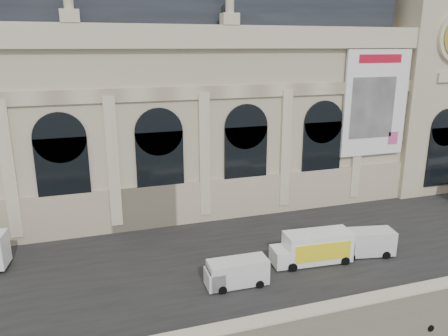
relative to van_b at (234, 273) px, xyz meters
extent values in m
cube|color=#7A725D|center=(0.49, 27.62, -4.21)|extent=(160.00, 70.00, 6.00)
cube|color=#2D2D2D|center=(0.49, 6.62, -1.18)|extent=(160.00, 24.00, 0.06)
cube|color=#7A725D|center=(0.49, -6.78, -0.66)|extent=(160.00, 1.20, 1.10)
cube|color=beige|center=(0.49, -6.78, -0.06)|extent=(160.00, 1.40, 0.12)
cube|color=beige|center=(-5.51, 23.62, 9.79)|extent=(68.00, 18.00, 22.00)
cube|color=beige|center=(-5.51, 14.47, 1.29)|extent=(68.60, 0.40, 5.00)
cube|color=beige|center=(-5.51, 14.32, 19.59)|extent=(69.00, 0.80, 2.40)
cube|color=beige|center=(-5.51, 14.47, 13.79)|extent=(68.00, 0.30, 1.40)
cube|color=#242930|center=(-5.51, 23.62, 23.79)|extent=(64.00, 15.00, 6.00)
cube|color=beige|center=(-18.51, 14.37, 6.79)|extent=(1.20, 0.50, 14.00)
cube|color=black|center=(-13.51, 14.44, 5.29)|extent=(5.20, 0.25, 9.00)
cylinder|color=black|center=(-13.51, 14.44, 9.79)|extent=(5.20, 0.25, 5.20)
cube|color=beige|center=(-8.51, 14.37, 6.79)|extent=(1.20, 0.50, 14.00)
cube|color=black|center=(-3.51, 14.44, 5.29)|extent=(5.20, 0.25, 9.00)
cylinder|color=black|center=(-3.51, 14.44, 9.79)|extent=(5.20, 0.25, 5.20)
cube|color=beige|center=(1.49, 14.37, 6.79)|extent=(1.20, 0.50, 14.00)
cube|color=black|center=(6.49, 14.44, 5.29)|extent=(5.20, 0.25, 9.00)
cylinder|color=black|center=(6.49, 14.44, 9.79)|extent=(5.20, 0.25, 5.20)
cube|color=beige|center=(11.49, 14.37, 6.79)|extent=(1.20, 0.50, 14.00)
cube|color=black|center=(16.49, 14.44, 5.29)|extent=(5.20, 0.25, 9.00)
cylinder|color=black|center=(16.49, 14.44, 9.79)|extent=(5.20, 0.25, 5.20)
cube|color=beige|center=(21.49, 14.37, 6.79)|extent=(1.20, 0.50, 14.00)
cube|color=white|center=(23.49, 14.17, 11.79)|extent=(9.00, 0.35, 13.00)
cube|color=red|center=(23.49, 13.97, 17.19)|extent=(6.00, 0.06, 1.00)
cube|color=gray|center=(22.99, 13.97, 11.29)|extent=(6.20, 0.06, 7.50)
cube|color=#D04985|center=(26.49, 13.97, 7.29)|extent=(1.40, 0.06, 1.60)
cube|color=beige|center=(34.49, 20.62, 13.79)|extent=(12.00, 14.00, 30.00)
cube|color=black|center=(34.49, 13.47, 4.29)|extent=(5.00, 0.25, 8.00)
cube|color=silver|center=(0.33, -0.01, 0.07)|extent=(5.19, 2.14, 2.19)
cube|color=silver|center=(-1.72, 0.05, -0.26)|extent=(1.49, 2.04, 1.52)
cube|color=black|center=(-2.25, 0.06, 0.26)|extent=(0.11, 1.71, 0.76)
cylinder|color=black|center=(-1.33, -0.96, -0.85)|extent=(0.73, 0.26, 0.72)
cylinder|color=black|center=(-1.28, 1.03, -0.85)|extent=(0.73, 0.26, 0.72)
cylinder|color=black|center=(1.95, -1.05, -0.85)|extent=(0.73, 0.26, 0.72)
cylinder|color=black|center=(2.00, 0.94, -0.85)|extent=(0.73, 0.26, 0.72)
cube|color=silver|center=(14.08, 1.45, 0.18)|extent=(5.88, 3.21, 2.37)
cube|color=silver|center=(11.89, 1.88, -0.18)|extent=(1.95, 2.43, 1.65)
cube|color=black|center=(11.32, 1.99, 0.39)|extent=(0.42, 1.83, 0.83)
cylinder|color=black|center=(12.12, 0.73, -0.82)|extent=(0.82, 0.41, 0.78)
cylinder|color=black|center=(12.54, 2.86, -0.82)|extent=(0.82, 0.41, 0.78)
cylinder|color=black|center=(15.61, 0.04, -0.82)|extent=(0.82, 0.41, 0.78)
cylinder|color=black|center=(16.04, 2.16, -0.82)|extent=(0.82, 0.41, 0.78)
cube|color=white|center=(8.92, 1.60, 0.42)|extent=(6.49, 2.90, 2.85)
cube|color=yellow|center=(8.83, 0.36, 0.42)|extent=(5.47, 0.47, 1.69)
cube|color=red|center=(8.83, 0.36, 0.42)|extent=(3.16, 0.28, 0.63)
cube|color=white|center=(5.35, 1.87, -0.21)|extent=(1.86, 2.44, 1.58)
cylinder|color=black|center=(5.89, 0.62, -0.79)|extent=(0.86, 0.36, 0.84)
cylinder|color=black|center=(6.07, 3.03, -0.79)|extent=(0.86, 0.36, 0.84)
cylinder|color=black|center=(11.14, 0.22, -0.79)|extent=(0.86, 0.36, 0.84)
cylinder|color=black|center=(11.33, 2.64, -0.79)|extent=(0.86, 0.36, 0.84)
camera|label=1|loc=(-11.20, -31.42, 18.65)|focal=35.00mm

